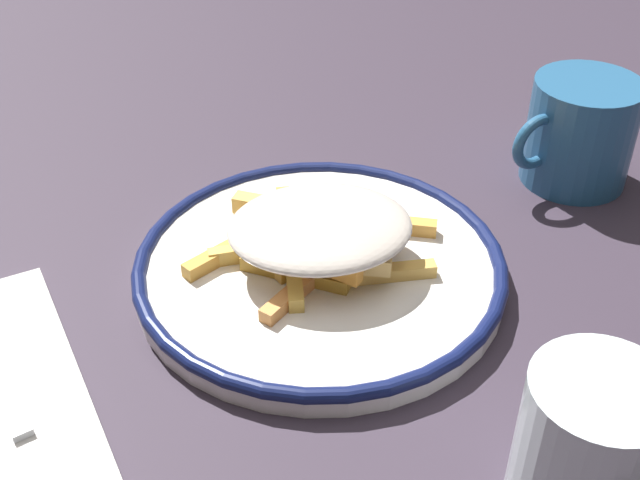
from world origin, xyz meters
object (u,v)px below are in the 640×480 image
Objects in this scene: fries_heap at (315,236)px; water_glass at (589,446)px; coffee_mug at (579,132)px; plate at (320,267)px; fork at (11,408)px.

fries_heap is 2.14× the size of water_glass.
plate is at bearing 2.66° from coffee_mug.
plate is at bearing -172.50° from fork.
plate is 0.23m from fork.
coffee_mug is (-0.26, -0.01, 0.03)m from plate.
water_glass is 0.34m from coffee_mug.
fork is 0.48m from coffee_mug.
plate is 1.43× the size of fries_heap.
water_glass is at bearing 140.96° from fork.
fork is (0.23, 0.03, 0.00)m from plate.
fries_heap is (0.00, -0.00, 0.03)m from plate.
fries_heap is 1.61× the size of coffee_mug.
water_glass reaches higher than plate.
fries_heap is at bearing -82.95° from water_glass.
coffee_mug is (-0.23, -0.25, 0.00)m from water_glass.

